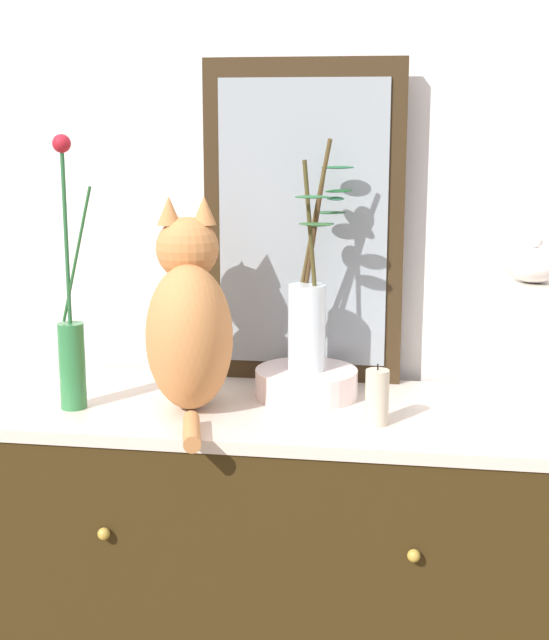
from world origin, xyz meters
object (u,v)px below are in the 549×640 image
(sideboard, at_px, (274,602))
(vase_slim_green, at_px, (71,342))
(vase_glass_clear, at_px, (309,312))
(jar_lidded_porcelain, at_px, (531,337))
(cat_sitting, at_px, (189,323))
(mirror_leaning, at_px, (303,224))
(bowl_porcelain, at_px, (306,383))
(candle_pillar, at_px, (377,397))

(sideboard, distance_m, vase_slim_green, 0.71)
(vase_glass_clear, relative_size, jar_lidded_porcelain, 1.33)
(cat_sitting, xyz_separation_m, vase_glass_clear, (0.23, 0.10, 0.01))
(vase_glass_clear, xyz_separation_m, jar_lidded_porcelain, (0.44, -0.08, -0.02))
(mirror_leaning, distance_m, vase_slim_green, 0.56)
(sideboard, bearing_deg, jar_lidded_porcelain, -0.45)
(vase_slim_green, distance_m, bowl_porcelain, 0.49)
(cat_sitting, relative_size, jar_lidded_porcelain, 1.17)
(sideboard, height_order, vase_slim_green, vase_slim_green)
(cat_sitting, height_order, candle_pillar, cat_sitting)
(vase_glass_clear, distance_m, jar_lidded_porcelain, 0.45)
(cat_sitting, bearing_deg, jar_lidded_porcelain, 1.83)
(bowl_porcelain, bearing_deg, vase_glass_clear, 31.24)
(vase_glass_clear, bearing_deg, cat_sitting, -155.99)
(cat_sitting, xyz_separation_m, candle_pillar, (0.38, -0.06, -0.12))
(cat_sitting, distance_m, vase_slim_green, 0.24)
(jar_lidded_porcelain, bearing_deg, candle_pillar, -164.37)
(sideboard, xyz_separation_m, bowl_porcelain, (0.06, 0.07, 0.47))
(vase_slim_green, bearing_deg, sideboard, 10.58)
(sideboard, xyz_separation_m, vase_slim_green, (-0.40, -0.07, 0.58))
(candle_pillar, bearing_deg, jar_lidded_porcelain, 15.63)
(mirror_leaning, relative_size, candle_pillar, 5.84)
(mirror_leaning, bearing_deg, jar_lidded_porcelain, -24.13)
(vase_slim_green, relative_size, candle_pillar, 4.55)
(vase_glass_clear, bearing_deg, bowl_porcelain, -148.76)
(vase_glass_clear, height_order, jar_lidded_porcelain, vase_glass_clear)
(bowl_porcelain, bearing_deg, mirror_leaning, 100.81)
(sideboard, xyz_separation_m, vase_glass_clear, (0.06, 0.08, 0.62))
(sideboard, height_order, candle_pillar, candle_pillar)
(bowl_porcelain, xyz_separation_m, jar_lidded_porcelain, (0.44, -0.08, 0.13))
(mirror_leaning, height_order, cat_sitting, mirror_leaning)
(cat_sitting, height_order, jar_lidded_porcelain, cat_sitting)
(cat_sitting, relative_size, vase_slim_green, 0.77)
(vase_glass_clear, bearing_deg, mirror_leaning, 102.53)
(bowl_porcelain, height_order, candle_pillar, candle_pillar)
(cat_sitting, height_order, bowl_porcelain, cat_sitting)
(vase_slim_green, bearing_deg, candle_pillar, -0.90)
(vase_glass_clear, bearing_deg, candle_pillar, -46.75)
(vase_slim_green, xyz_separation_m, vase_glass_clear, (0.46, 0.15, 0.05))
(sideboard, distance_m, vase_glass_clear, 0.63)
(mirror_leaning, xyz_separation_m, jar_lidded_porcelain, (0.47, -0.21, -0.19))
(sideboard, bearing_deg, mirror_leaning, 81.37)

